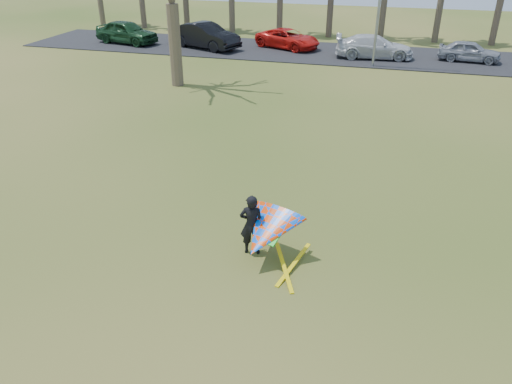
% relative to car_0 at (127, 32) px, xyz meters
% --- Properties ---
extents(ground, '(100.00, 100.00, 0.00)m').
position_rel_car_0_xyz_m(ground, '(15.98, -24.25, -0.88)').
color(ground, '#254B10').
rests_on(ground, ground).
extents(parking_strip, '(46.00, 7.00, 0.06)m').
position_rel_car_0_xyz_m(parking_strip, '(15.98, 0.75, -0.85)').
color(parking_strip, black).
rests_on(parking_strip, ground).
extents(car_0, '(5.10, 2.93, 1.63)m').
position_rel_car_0_xyz_m(car_0, '(0.00, 0.00, 0.00)').
color(car_0, '#183D1F').
rests_on(car_0, parking_strip).
extents(car_1, '(5.52, 3.62, 1.72)m').
position_rel_car_0_xyz_m(car_1, '(6.20, -0.08, 0.04)').
color(car_1, black).
rests_on(car_1, parking_strip).
extents(car_2, '(5.16, 3.88, 1.30)m').
position_rel_car_0_xyz_m(car_2, '(11.79, 1.49, -0.16)').
color(car_2, red).
rests_on(car_2, parking_strip).
extents(car_3, '(5.16, 2.53, 1.44)m').
position_rel_car_0_xyz_m(car_3, '(17.87, -0.05, -0.09)').
color(car_3, silver).
rests_on(car_3, parking_strip).
extents(car_4, '(3.92, 1.95, 1.28)m').
position_rel_car_0_xyz_m(car_4, '(23.77, 0.59, -0.18)').
color(car_4, gray).
rests_on(car_4, parking_strip).
extents(kite_flyer, '(2.13, 2.39, 2.02)m').
position_rel_car_0_xyz_m(kite_flyer, '(16.62, -23.77, -0.03)').
color(kite_flyer, black).
rests_on(kite_flyer, ground).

